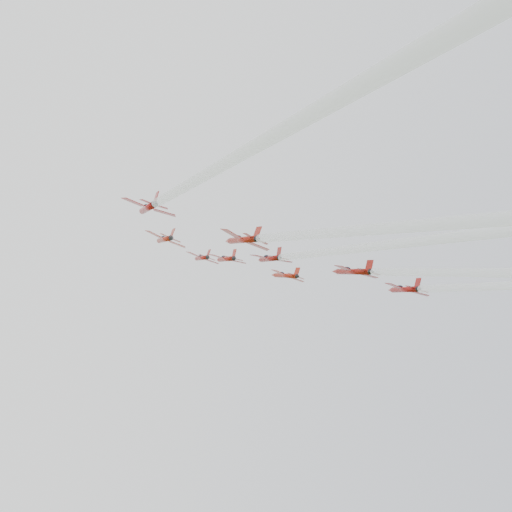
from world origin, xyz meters
name	(u,v)px	position (x,y,z in m)	size (l,w,h in m)	color
jet_lead	(202,258)	(-3.89, 25.57, 145.59)	(9.30, 11.85, 7.71)	#A6150F
jet_row2_left	(164,239)	(-17.95, 13.43, 138.24)	(10.14, 12.92, 8.41)	#B02110
jet_row2_center	(226,259)	(-1.52, 15.05, 139.22)	(9.85, 12.56, 8.17)	#AD1910
jet_row2_right	(285,275)	(14.04, 13.04, 138.00)	(9.63, 12.27, 7.98)	#B22110
jet_center	(409,248)	(0.60, -42.60, 104.22)	(9.56, 89.43, 54.85)	maroon
jet_rear_farleft	(256,153)	(-29.59, -54.79, 96.84)	(9.64, 90.14, 55.28)	#AA1010
jet_rear_left	(420,211)	(-10.84, -56.10, 96.05)	(10.35, 96.77, 59.35)	#A31B0F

